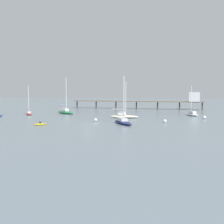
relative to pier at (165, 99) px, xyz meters
name	(u,v)px	position (x,y,z in m)	size (l,w,h in m)	color
ground_plane	(89,125)	(-11.81, -57.55, -4.18)	(400.00, 400.00, 0.00)	slate
pier	(165,99)	(0.00, 0.00, 0.00)	(55.72, 5.89, 7.17)	brown
sailboat_navy	(123,121)	(-4.30, -54.01, -3.50)	(7.43, 8.99, 11.66)	navy
sailboat_red	(29,113)	(-40.54, -37.52, -3.57)	(5.46, 6.53, 9.56)	red
sailboat_white	(192,114)	(11.41, -26.52, -3.53)	(5.46, 6.85, 9.56)	white
sailboat_cream	(124,116)	(-7.48, -40.05, -3.47)	(8.58, 3.78, 10.66)	beige
sailboat_green	(65,111)	(-30.37, -30.98, -3.38)	(8.82, 6.66, 12.52)	#287F4C
dinghy_yellow	(40,124)	(-22.51, -61.60, -3.98)	(3.40, 2.93, 1.14)	yellow
mooring_buoy_mid	(96,120)	(-12.41, -50.90, -3.75)	(0.86, 0.86, 0.86)	silver
mooring_buoy_far	(204,117)	(15.09, -35.95, -3.74)	(0.89, 0.89, 0.89)	silver
mooring_buoy_outer	(165,121)	(5.31, -48.57, -3.75)	(0.86, 0.86, 0.86)	silver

